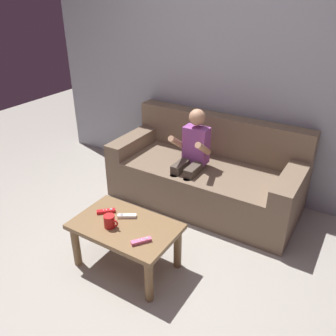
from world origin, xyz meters
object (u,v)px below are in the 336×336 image
(person_seated_on_couch, at_px, (191,155))
(coffee_table, at_px, (126,232))
(game_remote_pink_far_corner, at_px, (141,241))
(game_remote_white_near_edge, at_px, (127,216))
(game_remote_red_center, at_px, (106,211))
(coffee_mug, at_px, (110,221))
(couch, at_px, (207,175))

(person_seated_on_couch, height_order, coffee_table, person_seated_on_couch)
(coffee_table, bearing_deg, game_remote_pink_far_corner, -24.70)
(person_seated_on_couch, bearing_deg, coffee_table, -90.91)
(person_seated_on_couch, height_order, game_remote_white_near_edge, person_seated_on_couch)
(game_remote_white_near_edge, bearing_deg, game_remote_red_center, -169.19)
(game_remote_pink_far_corner, height_order, coffee_mug, coffee_mug)
(game_remote_white_near_edge, relative_size, game_remote_red_center, 1.09)
(couch, bearing_deg, game_remote_white_near_edge, -97.44)
(couch, height_order, game_remote_pink_far_corner, couch)
(couch, distance_m, coffee_mug, 1.25)
(couch, bearing_deg, game_remote_red_center, -105.78)
(game_remote_red_center, xyz_separation_m, coffee_mug, (0.14, -0.12, 0.04))
(game_remote_white_near_edge, height_order, coffee_mug, coffee_mug)
(coffee_mug, bearing_deg, game_remote_pink_far_corner, -4.74)
(person_seated_on_couch, height_order, game_remote_pink_far_corner, person_seated_on_couch)
(game_remote_white_near_edge, height_order, game_remote_pink_far_corner, same)
(game_remote_pink_far_corner, bearing_deg, game_remote_red_center, 161.48)
(person_seated_on_couch, distance_m, coffee_table, 1.00)
(game_remote_white_near_edge, xyz_separation_m, game_remote_pink_far_corner, (0.26, -0.18, 0.00))
(coffee_table, height_order, game_remote_white_near_edge, game_remote_white_near_edge)
(person_seated_on_couch, xyz_separation_m, coffee_table, (-0.02, -0.98, -0.23))
(couch, xyz_separation_m, coffee_table, (-0.10, -1.15, 0.03))
(person_seated_on_couch, relative_size, coffee_table, 1.25)
(game_remote_pink_far_corner, distance_m, coffee_mug, 0.29)
(game_remote_pink_far_corner, bearing_deg, game_remote_white_near_edge, 145.50)
(couch, bearing_deg, coffee_table, -94.85)
(game_remote_white_near_edge, distance_m, coffee_mug, 0.16)
(game_remote_pink_far_corner, xyz_separation_m, coffee_mug, (-0.29, 0.02, 0.04))
(couch, bearing_deg, coffee_mug, -98.03)
(couch, relative_size, game_remote_red_center, 14.20)
(game_remote_pink_far_corner, bearing_deg, person_seated_on_couch, 100.52)
(couch, xyz_separation_m, game_remote_white_near_edge, (-0.14, -1.08, 0.11))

